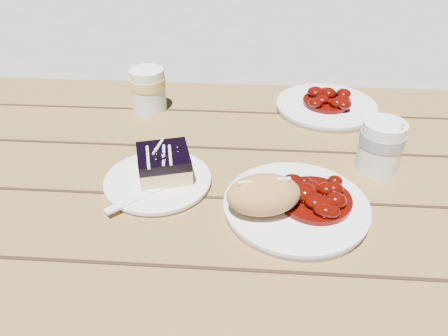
# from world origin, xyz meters

# --- Properties ---
(picnic_table) EXTENTS (2.00, 1.55, 0.75)m
(picnic_table) POSITION_xyz_m (0.00, -0.00, 0.59)
(picnic_table) COLOR brown
(picnic_table) RESTS_ON ground
(main_plate) EXTENTS (0.23, 0.23, 0.02)m
(main_plate) POSITION_xyz_m (0.12, -0.10, 0.76)
(main_plate) COLOR white
(main_plate) RESTS_ON picnic_table
(goulash_stew) EXTENTS (0.12, 0.12, 0.04)m
(goulash_stew) POSITION_xyz_m (0.15, -0.10, 0.79)
(goulash_stew) COLOR #4E0702
(goulash_stew) RESTS_ON main_plate
(bread_roll) EXTENTS (0.13, 0.10, 0.06)m
(bread_roll) POSITION_xyz_m (0.07, -0.12, 0.80)
(bread_roll) COLOR #B68046
(bread_roll) RESTS_ON main_plate
(dessert_plate) EXTENTS (0.18, 0.18, 0.01)m
(dessert_plate) POSITION_xyz_m (-0.12, -0.05, 0.76)
(dessert_plate) COLOR white
(dessert_plate) RESTS_ON picnic_table
(blueberry_cake) EXTENTS (0.11, 0.11, 0.05)m
(blueberry_cake) POSITION_xyz_m (-0.11, -0.03, 0.79)
(blueberry_cake) COLOR #F0D282
(blueberry_cake) RESTS_ON dessert_plate
(fork_dessert) EXTENTS (0.13, 0.13, 0.00)m
(fork_dessert) POSITION_xyz_m (-0.14, -0.10, 0.76)
(fork_dessert) COLOR white
(fork_dessert) RESTS_ON dessert_plate
(coffee_cup) EXTENTS (0.08, 0.08, 0.10)m
(coffee_cup) POSITION_xyz_m (0.28, 0.03, 0.80)
(coffee_cup) COLOR white
(coffee_cup) RESTS_ON picnic_table
(second_plate) EXTENTS (0.22, 0.22, 0.02)m
(second_plate) POSITION_xyz_m (0.22, 0.27, 0.76)
(second_plate) COLOR white
(second_plate) RESTS_ON picnic_table
(second_stew) EXTENTS (0.11, 0.11, 0.04)m
(second_stew) POSITION_xyz_m (0.22, 0.27, 0.79)
(second_stew) COLOR #4E0702
(second_stew) RESTS_ON second_plate
(second_cup) EXTENTS (0.08, 0.08, 0.10)m
(second_cup) POSITION_xyz_m (-0.19, 0.24, 0.80)
(second_cup) COLOR white
(second_cup) RESTS_ON picnic_table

